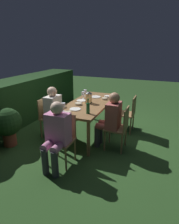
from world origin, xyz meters
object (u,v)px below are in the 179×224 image
Objects in this scene: bowl_olives at (107,97)px; dining_table at (89,105)px; chair_head_near at (63,137)px; wine_glass_b at (83,94)px; chair_side_right_a at (49,116)px; potted_plant_corner at (8,124)px; person_in_cream at (56,110)px; bowl_salad at (104,99)px; wine_glass_c at (63,105)px; wine_glass_a at (85,92)px; green_bottle_on_table at (88,108)px; plate_a at (75,109)px; person_in_pink at (56,133)px; lantern_centerpiece at (89,97)px; chair_side_left_b at (129,112)px; chair_side_left_a at (120,126)px; plate_b at (81,101)px; bowl_dip at (68,113)px; plate_c at (96,97)px; bowl_bread at (78,104)px; person_in_rust at (110,118)px.

dining_table is at bearing 156.28° from bowl_olives.
chair_head_near is 5.15× the size of wine_glass_b.
potted_plant_corner is (-0.70, 0.51, -0.00)m from chair_side_right_a.
person_in_cream is 1.18m from bowl_salad.
wine_glass_a is at bearing 3.30° from wine_glass_c.
green_bottle_on_table reaches higher than plate_a.
wine_glass_b is 0.53m from bowl_salad.
person_in_cream and person_in_pink have the same top height.
wine_glass_c is (-0.70, 0.25, -0.03)m from lantern_centerpiece.
green_bottle_on_table is 0.36× the size of potted_plant_corner.
chair_side_left_b is 5.15× the size of wine_glass_a.
green_bottle_on_table is 1.72× the size of wine_glass_b.
chair_side_left_a is at bearing -71.85° from potted_plant_corner.
plate_b is 0.92m from bowl_dip.
chair_side_left_a is (0.00, -1.63, 0.00)m from chair_side_right_a.
plate_a is (-0.12, 0.90, 0.28)m from chair_side_left_a.
plate_c is (0.04, 0.85, 0.28)m from chair_side_left_b.
wine_glass_b is at bearing 42.30° from lantern_centerpiece.
potted_plant_corner is at bearing 129.78° from lantern_centerpiece.
person_in_cream is 0.93m from green_bottle_on_table.
bowl_dip is (-1.41, 0.34, 0.00)m from bowl_olives.
bowl_bread is at bearing -167.86° from wine_glass_a.
plate_c is (0.23, -0.23, -0.11)m from wine_glass_b.
green_bottle_on_table is at bearing -151.32° from wine_glass_b.
plate_b is (0.05, 0.23, 0.06)m from dining_table.
bowl_salad is at bearing 98.40° from chair_side_left_b.
plate_a is (0.67, 0.08, 0.28)m from chair_head_near.
person_in_cream is 8.71× the size of bowl_salad.
wine_glass_c is 1.24× the size of bowl_olives.
lantern_centerpiece is at bearing -0.11° from person_in_pink.
potted_plant_corner is at bearing 148.26° from wine_glass_a.
wine_glass_c is at bearing 138.40° from chair_side_left_b.
bowl_dip is at bearing 145.20° from chair_side_left_b.
bowl_olives is 2.33m from potted_plant_corner.
chair_head_near is 5.15× the size of wine_glass_c.
chair_side_right_a is 0.76× the size of person_in_rust.
chair_side_right_a is 0.76× the size of person_in_pink.
wine_glass_c is (0.49, 0.24, 0.39)m from chair_head_near.
wine_glass_c is 0.50m from bowl_bread.
chair_side_right_a reaches higher than potted_plant_corner.
person_in_pink reaches higher than bowl_bread.
plate_a is at bearing 7.03° from chair_head_near.
person_in_pink is at bearing 140.58° from chair_side_left_a.
person_in_cream reaches higher than chair_side_left_b.
dining_table is at bearing 0.00° from chair_head_near.
person_in_cream is 4.54× the size of plate_c.
lantern_centerpiece is 0.55m from plate_a.
lantern_centerpiece is at bearing -176.37° from dining_table.
lantern_centerpiece is at bearing -6.71° from bowl_dip.
dining_table is 0.95m from chair_side_left_a.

